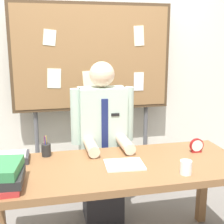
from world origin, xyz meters
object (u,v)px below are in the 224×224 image
at_px(book_stack, 4,175).
at_px(paper_tray, 11,158).
at_px(coffee_mug, 186,167).
at_px(pen_holder, 46,150).
at_px(person, 103,149).
at_px(desk_clock, 197,146).
at_px(bulletin_board, 93,60).
at_px(open_notebook, 124,165).
at_px(desk, 117,176).

xyz_separation_m(book_stack, paper_tray, (-0.00, 0.43, -0.05)).
relative_size(coffee_mug, pen_holder, 0.58).
distance_m(person, book_stack, 1.06).
distance_m(person, desk_clock, 0.81).
xyz_separation_m(desk_clock, coffee_mug, (-0.27, -0.37, -0.00)).
bearing_deg(bulletin_board, paper_tray, -132.88).
bearing_deg(open_notebook, desk, 157.49).
xyz_separation_m(coffee_mug, pen_holder, (-0.90, 0.54, 0.00)).
relative_size(desk, open_notebook, 6.82).
distance_m(open_notebook, coffee_mug, 0.43).
height_order(bulletin_board, pen_holder, bulletin_board).
height_order(desk, book_stack, book_stack).
xyz_separation_m(desk, person, (0.00, 0.55, 0.01)).
bearing_deg(desk, paper_tray, 162.42).
xyz_separation_m(person, bulletin_board, (0.00, 0.49, 0.75)).
bearing_deg(coffee_mug, book_stack, 177.16).
xyz_separation_m(book_stack, coffee_mug, (1.15, -0.06, -0.03)).
bearing_deg(open_notebook, person, 94.87).
relative_size(person, open_notebook, 5.32).
bearing_deg(pen_holder, coffee_mug, -31.15).
xyz_separation_m(bulletin_board, book_stack, (-0.74, -1.23, -0.60)).
height_order(person, paper_tray, person).
bearing_deg(paper_tray, pen_holder, 11.98).
relative_size(person, book_stack, 4.48).
bearing_deg(pen_holder, book_stack, -117.64).
height_order(bulletin_board, desk_clock, bulletin_board).
relative_size(book_stack, paper_tray, 1.24).
distance_m(desk, open_notebook, 0.11).
bearing_deg(person, bulletin_board, 90.00).
xyz_separation_m(book_stack, desk_clock, (1.42, 0.31, -0.03)).
distance_m(person, bulletin_board, 0.90).
height_order(open_notebook, coffee_mug, coffee_mug).
xyz_separation_m(pen_holder, paper_tray, (-0.26, -0.05, -0.02)).
distance_m(desk, book_stack, 0.78).
relative_size(bulletin_board, coffee_mug, 21.11).
xyz_separation_m(desk_clock, pen_holder, (-1.16, 0.17, -0.00)).
height_order(pen_holder, paper_tray, pen_holder).
distance_m(coffee_mug, paper_tray, 1.25).
height_order(book_stack, paper_tray, book_stack).
xyz_separation_m(person, book_stack, (-0.74, -0.74, 0.15)).
bearing_deg(desk, pen_holder, 149.22).
bearing_deg(open_notebook, bulletin_board, 92.61).
height_order(open_notebook, desk_clock, desk_clock).
height_order(person, open_notebook, person).
distance_m(desk, desk_clock, 0.70).
bearing_deg(paper_tray, open_notebook, -17.88).
height_order(person, pen_holder, person).
bearing_deg(bulletin_board, desk, -90.00).
height_order(desk, person, person).
height_order(desk, open_notebook, open_notebook).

